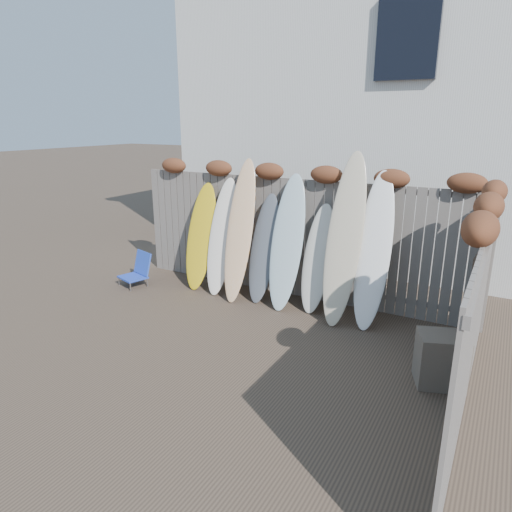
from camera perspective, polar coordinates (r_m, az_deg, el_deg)
The scene contains 15 objects.
ground at distance 6.12m, azimuth -5.63°, elevation -11.87°, with size 80.00×80.00×0.00m, color #493A2D.
back_fence at distance 7.63m, azimuth 4.79°, elevation 3.51°, with size 6.05×0.28×2.24m.
right_fence at distance 4.96m, azimuth 25.83°, elevation -6.03°, with size 0.28×4.40×2.24m.
house at distance 11.19m, azimuth 16.48°, elevation 17.50°, with size 8.50×5.50×6.33m.
beach_chair at distance 8.60m, azimuth -14.57°, elevation -1.71°, with size 0.58×0.60×0.61m.
wooden_crate at distance 5.71m, azimuth 22.10°, elevation -11.90°, with size 0.52×0.43×0.61m, color #4E413A.
lattice_panel at distance 5.83m, azimuth 25.54°, elevation -6.44°, with size 0.04×1.05×1.57m, color #412F27.
surfboard_0 at distance 8.16m, azimuth -6.91°, elevation 2.45°, with size 0.54×0.07×1.93m, color gold.
surfboard_1 at distance 7.88m, azimuth -4.28°, elevation 2.45°, with size 0.50×0.07×2.05m, color white.
surfboard_2 at distance 7.56m, azimuth -2.03°, elevation 3.21°, with size 0.46×0.07×2.41m, color #FFB07A.
surfboard_3 at distance 7.51m, azimuth 0.97°, elevation 0.97°, with size 0.46×0.07×1.83m, color #50565E.
surfboard_4 at distance 7.23m, azimuth 3.91°, elevation 1.74°, with size 0.52×0.07×2.20m, color #A5C2CC.
surfboard_5 at distance 7.17m, azimuth 7.70°, elevation -0.32°, with size 0.47×0.07×1.74m, color silver.
surfboard_6 at distance 6.79m, azimuth 11.00°, elevation 2.13°, with size 0.52×0.07×2.60m, color beige.
surfboard_7 at distance 6.75m, azimuth 14.51°, elevation 0.69°, with size 0.49×0.07×2.33m, color white.
Camera 1 is at (3.13, -4.38, 2.92)m, focal length 32.00 mm.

